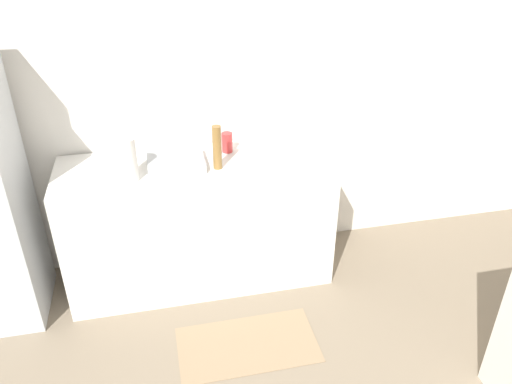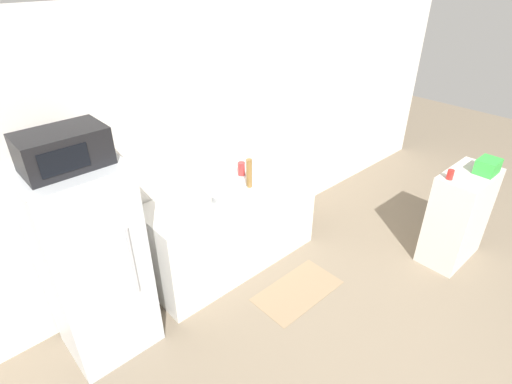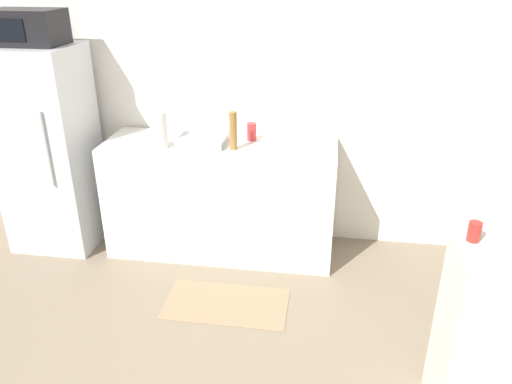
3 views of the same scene
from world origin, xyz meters
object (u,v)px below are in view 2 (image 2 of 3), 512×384
refrigerator (94,265)px  bottle_tall (249,173)px  jar (450,175)px  paper_towel_roll (204,196)px  bottle_short (241,169)px  basket (488,166)px  microwave (63,149)px

refrigerator → bottle_tall: size_ratio=5.76×
jar → paper_towel_roll: size_ratio=0.35×
bottle_short → paper_towel_roll: size_ratio=0.49×
basket → jar: basket is taller
bottle_tall → paper_towel_roll: bottle_tall is taller
paper_towel_roll → jar: bearing=-32.3°
refrigerator → paper_towel_roll: refrigerator is taller
refrigerator → jar: 3.25m
jar → microwave: bearing=155.8°
microwave → paper_towel_roll: microwave is taller
basket → refrigerator: bearing=155.6°
refrigerator → basket: bearing=-24.4°
bottle_short → jar: (1.31, -1.52, 0.06)m
refrigerator → microwave: 0.96m
jar → paper_towel_roll: bearing=147.7°
basket → paper_towel_roll: 2.75m
refrigerator → bottle_short: bearing=6.5°
microwave → refrigerator: bearing=68.7°
basket → paper_towel_roll: (-2.35, 1.43, -0.01)m
microwave → bottle_short: size_ratio=3.89×
bottle_tall → refrigerator: bearing=178.4°
jar → basket: bearing=-25.5°
bottle_tall → jar: bottle_tall is taller
microwave → paper_towel_roll: 1.22m
refrigerator → jar: (2.95, -1.33, 0.23)m
refrigerator → microwave: microwave is taller
refrigerator → paper_towel_roll: 1.02m
bottle_short → refrigerator: bearing=-173.5°
jar → bottle_short: bearing=130.8°
basket → bottle_tall: bearing=140.7°
refrigerator → jar: size_ratio=16.94×
bottle_tall → paper_towel_roll: bearing=-175.5°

